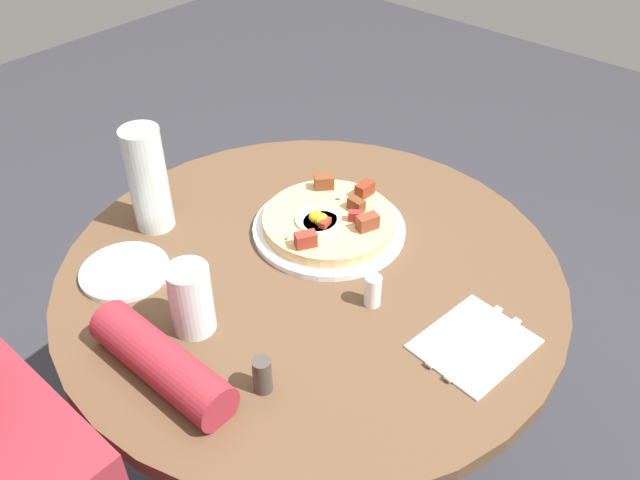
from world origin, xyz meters
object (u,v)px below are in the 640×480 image
dining_table (311,336)px  pizza_plate (329,228)px  water_glass (191,299)px  breakfast_pizza (329,220)px  water_bottle (148,180)px  fork (466,336)px  pepper_shaker (262,375)px  bread_plate (125,271)px  salt_shaker (374,289)px  knife (484,348)px

dining_table → pizza_plate: pizza_plate is taller
pizza_plate → water_glass: bearing=90.3°
breakfast_pizza → water_bottle: 0.34m
fork → pepper_shaker: 0.33m
bread_plate → salt_shaker: 0.44m
breakfast_pizza → salt_shaker: breakfast_pizza is taller
pizza_plate → pepper_shaker: pepper_shaker is taller
breakfast_pizza → pepper_shaker: breakfast_pizza is taller
fork → water_bottle: bearing=-70.8°
fork → knife: size_ratio=1.00×
dining_table → knife: 0.38m
dining_table → breakfast_pizza: 0.23m
breakfast_pizza → salt_shaker: bearing=151.7°
pizza_plate → knife: (-0.38, 0.07, 0.00)m
fork → knife: same height
dining_table → fork: size_ratio=4.95×
breakfast_pizza → water_glass: bearing=90.2°
fork → salt_shaker: 0.16m
salt_shaker → knife: bearing=-172.4°
pepper_shaker → dining_table: bearing=-62.4°
fork → pepper_shaker: pepper_shaker is taller
salt_shaker → fork: bearing=-169.3°
dining_table → water_glass: bearing=79.6°
knife → water_glass: size_ratio=1.49×
fork → water_glass: bearing=-45.7°
breakfast_pizza → salt_shaker: 0.20m
water_glass → water_bottle: (0.26, -0.13, 0.04)m
pizza_plate → water_glass: 0.33m
knife → water_bottle: (0.64, 0.13, 0.10)m
knife → pepper_shaker: (0.20, 0.27, 0.02)m
breakfast_pizza → pepper_shaker: (-0.17, 0.35, 0.00)m
dining_table → breakfast_pizza: bearing=-67.1°
pizza_plate → breakfast_pizza: 0.02m
pizza_plate → breakfast_pizza: size_ratio=1.15×
water_glass → knife: bearing=-145.3°
pepper_shaker → pizza_plate: bearing=-63.6°
breakfast_pizza → fork: breakfast_pizza is taller
knife → pizza_plate: bearing=-94.3°
knife → dining_table: bearing=-78.4°
bread_plate → fork: bread_plate is taller
breakfast_pizza → knife: (-0.37, 0.07, -0.02)m
fork → water_bottle: 0.62m
salt_shaker → pepper_shaker: size_ratio=0.96×
bread_plate → water_glass: (-0.19, 0.00, 0.06)m
pizza_plate → dining_table: bearing=113.4°
knife → pepper_shaker: 0.34m
salt_shaker → pepper_shaker: pepper_shaker is taller
water_bottle → breakfast_pizza: bearing=-142.4°
fork → water_bottle: size_ratio=0.88×
dining_table → salt_shaker: size_ratio=15.54×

